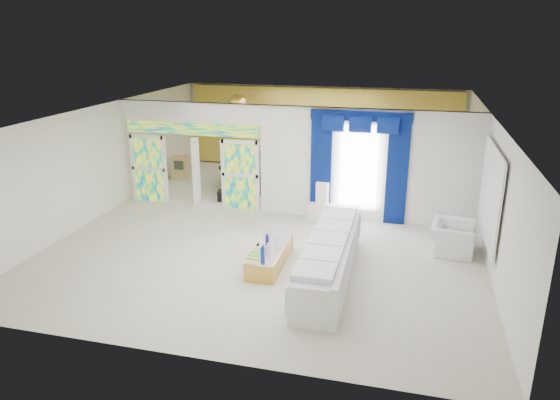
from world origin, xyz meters
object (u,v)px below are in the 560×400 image
(armchair, at_px, (453,238))
(console_table, at_px, (333,212))
(coffee_table, at_px, (270,256))
(grand_piano, at_px, (250,172))
(white_sofa, at_px, (329,261))

(armchair, bearing_deg, console_table, 71.37)
(coffee_table, relative_size, console_table, 1.43)
(console_table, xyz_separation_m, grand_piano, (-3.14, 2.46, 0.27))
(white_sofa, distance_m, armchair, 3.25)
(white_sofa, relative_size, coffee_table, 2.17)
(coffee_table, height_order, console_table, console_table)
(coffee_table, bearing_deg, console_table, 74.39)
(console_table, bearing_deg, white_sofa, -82.42)
(console_table, distance_m, grand_piano, 4.00)
(white_sofa, xyz_separation_m, console_table, (-0.46, 3.48, -0.17))
(white_sofa, xyz_separation_m, grand_piano, (-3.61, 5.94, 0.10))
(console_table, relative_size, grand_piano, 0.68)
(console_table, bearing_deg, grand_piano, 141.90)
(console_table, xyz_separation_m, armchair, (3.01, -1.46, 0.13))
(coffee_table, bearing_deg, armchair, 23.71)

